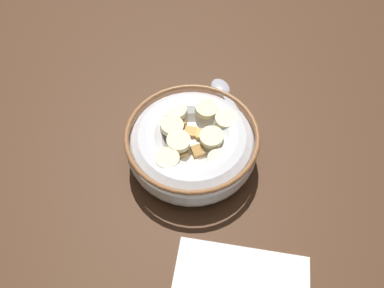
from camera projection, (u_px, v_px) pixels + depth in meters
ground_plane at (192, 161)px, 52.13cm from camera, size 129.69×129.69×2.00cm
cereal_bowl at (192, 144)px, 48.93cm from camera, size 16.70×16.70×5.73cm
spoon at (226, 95)px, 57.29cm from camera, size 5.24×13.16×0.80cm
folded_napkin at (241, 286)px, 41.54cm from camera, size 16.69×12.78×0.30cm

